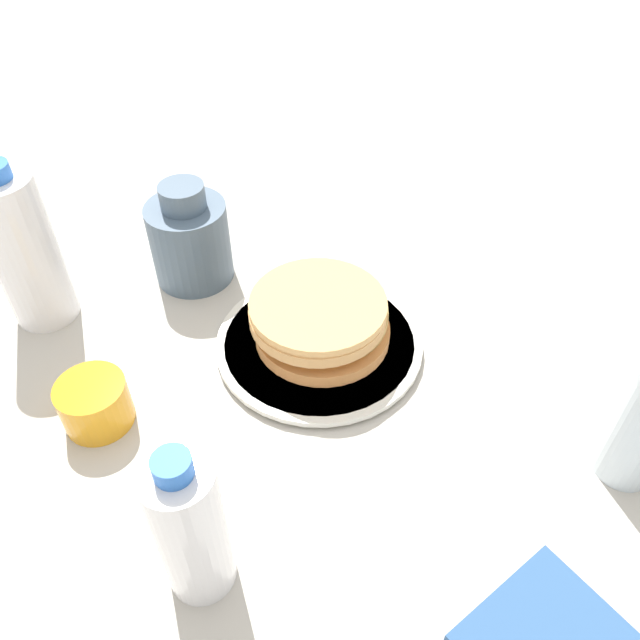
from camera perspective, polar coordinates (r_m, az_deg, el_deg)
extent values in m
plane|color=#BCB7AD|center=(0.79, 0.33, -1.61)|extent=(4.00, 4.00, 0.00)
cylinder|color=silver|center=(0.77, 0.00, -2.18)|extent=(0.23, 0.23, 0.01)
cylinder|color=silver|center=(0.77, 0.00, -2.06)|extent=(0.26, 0.26, 0.01)
cylinder|color=#E2AD75|center=(0.77, 0.27, -1.14)|extent=(0.16, 0.16, 0.02)
cylinder|color=#BF7A40|center=(0.75, 0.22, -1.06)|extent=(0.16, 0.16, 0.02)
cylinder|color=tan|center=(0.75, -0.26, 0.64)|extent=(0.16, 0.16, 0.01)
cylinder|color=tan|center=(0.73, -0.57, 0.71)|extent=(0.16, 0.16, 0.01)
cylinder|color=#DFA966|center=(0.72, -0.25, 1.45)|extent=(0.16, 0.16, 0.01)
cylinder|color=orange|center=(0.73, -19.89, -7.19)|extent=(0.08, 0.08, 0.06)
cylinder|color=#4C6075|center=(0.87, -11.76, 6.97)|extent=(0.11, 0.11, 0.11)
cylinder|color=#4C6075|center=(0.83, -12.48, 10.96)|extent=(0.06, 0.06, 0.03)
cylinder|color=white|center=(0.55, -11.74, -18.20)|extent=(0.06, 0.06, 0.17)
cylinder|color=blue|center=(0.47, -13.35, -12.93)|extent=(0.03, 0.03, 0.02)
cylinder|color=white|center=(0.84, -25.40, 5.63)|extent=(0.08, 0.08, 0.20)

